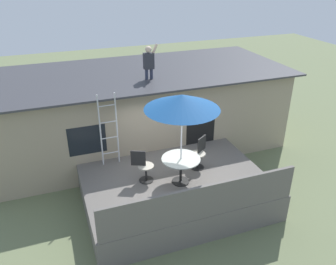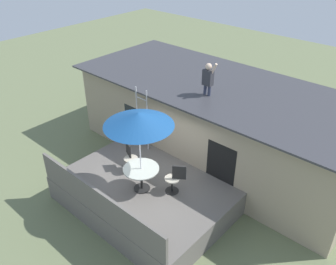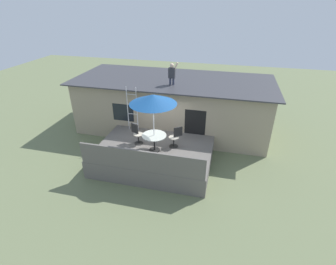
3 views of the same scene
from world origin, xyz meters
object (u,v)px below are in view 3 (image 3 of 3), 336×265
Objects in this scene: step_ladder at (132,109)px; person_figure at (172,73)px; patio_table at (154,138)px; patio_chair_right at (175,137)px; patio_chair_left at (137,134)px; patio_umbrella at (153,99)px.

step_ladder is 2.61m from person_figure.
patio_chair_right reaches higher than patio_table.
patio_table is 2.32m from step_ladder.
patio_table is at bearing -45.93° from step_ladder.
patio_chair_left is at bearing -61.76° from step_ladder.
patio_umbrella is 2.15m from patio_chair_left.
patio_table is 1.13× the size of patio_chair_left.
patio_umbrella is 2.12m from patio_chair_right.
person_figure is at bearing 38.43° from step_ladder.
patio_chair_left is 1.73m from patio_chair_right.
step_ladder is at bearing 134.07° from patio_umbrella.
step_ladder reaches higher than patio_table.
person_figure is 1.21× the size of patio_chair_left.
step_ladder is at bearing -59.15° from patio_chair_right.
patio_chair_left is at bearing 155.56° from patio_umbrella.
step_ladder is (-1.58, 1.63, 0.51)m from patio_table.
step_ladder is (-1.58, 1.63, -1.25)m from patio_umbrella.
patio_table is 3.59m from person_figure.
patio_chair_right is (0.79, 0.55, -1.89)m from patio_umbrella.
patio_table is 1.76m from patio_umbrella.
patio_umbrella reaches higher than patio_table.
patio_table is 0.97m from patio_chair_right.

